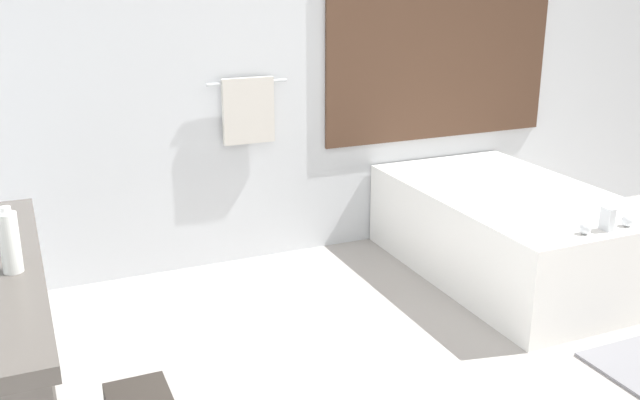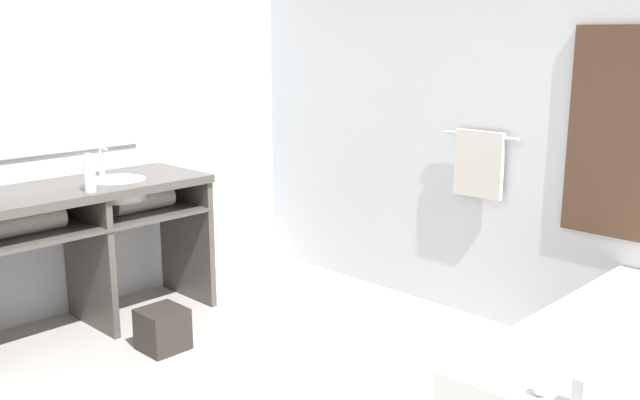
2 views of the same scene
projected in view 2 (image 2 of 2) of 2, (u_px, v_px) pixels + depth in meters
The scene contains 6 objects.
wall_back_with_blinds at pixel (542, 106), 3.99m from camera, with size 7.40×0.13×2.70m.
vanity_counter at pixel (90, 223), 4.22m from camera, with size 0.61×1.45×0.88m.
sink_faucet at pixel (102, 162), 4.40m from camera, with size 0.09×0.04×0.18m.
water_bottle_1 at pixel (90, 174), 3.93m from camera, with size 0.06×0.06×0.22m.
soap_dispenser at pixel (89, 174), 4.02m from camera, with size 0.05×0.05×0.19m.
waste_bin at pixel (163, 329), 4.00m from camera, with size 0.24×0.24×0.24m.
Camera 2 is at (1.94, -1.51, 1.73)m, focal length 40.00 mm.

